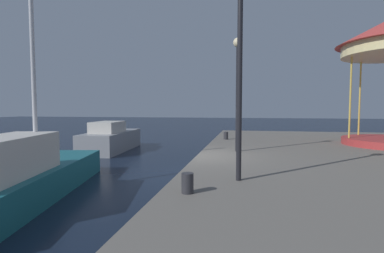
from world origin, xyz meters
The scene contains 7 objects.
ground_plane centered at (0.00, 0.00, 0.00)m, with size 120.00×120.00×0.00m, color black.
motorboat_grey centered at (-5.95, 5.39, 0.67)m, with size 2.23×5.24×1.70m.
sailboat_teal centered at (-4.05, -3.56, 0.67)m, with size 3.12×7.24×5.51m.
lamp_post_near_edge centered at (1.54, -3.40, 3.99)m, with size 0.36×0.36×4.73m.
lamp_post_mid_promenade centered at (1.35, 1.13, 3.75)m, with size 0.36×0.36×4.31m.
bollard_north centered at (0.58, -4.61, 1.00)m, with size 0.24×0.24×0.40m, color #2D2D33.
bollard_south centered at (0.64, 5.26, 1.00)m, with size 0.24×0.24×0.40m, color #2D2D33.
Camera 1 is at (1.71, -10.17, 2.49)m, focal length 27.33 mm.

